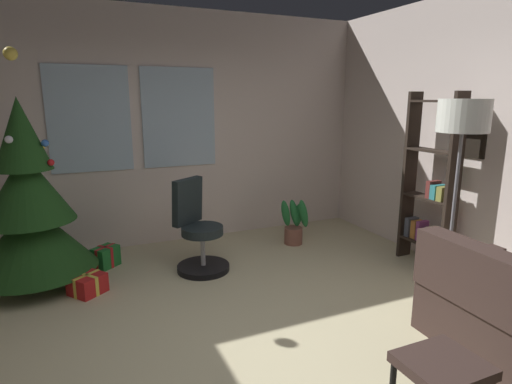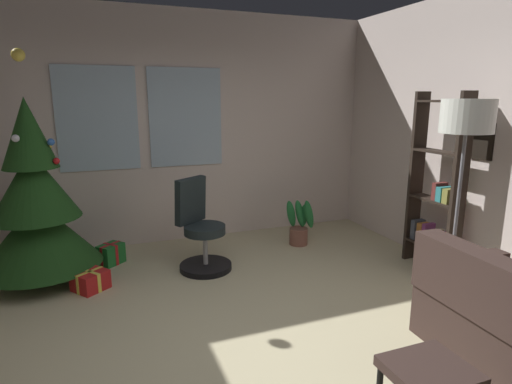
{
  "view_description": "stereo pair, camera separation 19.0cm",
  "coord_description": "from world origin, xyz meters",
  "px_view_note": "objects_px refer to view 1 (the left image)",
  "views": [
    {
      "loc": [
        -1.12,
        -2.35,
        1.81
      ],
      "look_at": [
        0.41,
        1.11,
        0.96
      ],
      "focal_mm": 29.32,
      "sensor_mm": 36.0,
      "label": 1
    },
    {
      "loc": [
        -0.94,
        -2.42,
        1.81
      ],
      "look_at": [
        0.41,
        1.11,
        0.96
      ],
      "focal_mm": 29.32,
      "sensor_mm": 36.0,
      "label": 2
    }
  ],
  "objects_px": {
    "floor_lamp": "(463,127)",
    "office_chair": "(198,236)",
    "bookshelf": "(430,192)",
    "footstool": "(442,371)",
    "gift_box_red": "(87,284)",
    "gift_box_green": "(106,257)",
    "potted_plant": "(294,224)",
    "holiday_tree": "(30,211)"
  },
  "relations": [
    {
      "from": "gift_box_green",
      "to": "floor_lamp",
      "type": "xyz_separation_m",
      "value": [
        2.82,
        -2.04,
        1.46
      ]
    },
    {
      "from": "bookshelf",
      "to": "footstool",
      "type": "bearing_deg",
      "value": -133.66
    },
    {
      "from": "holiday_tree",
      "to": "gift_box_red",
      "type": "bearing_deg",
      "value": -42.53
    },
    {
      "from": "bookshelf",
      "to": "floor_lamp",
      "type": "height_order",
      "value": "bookshelf"
    },
    {
      "from": "gift_box_red",
      "to": "bookshelf",
      "type": "distance_m",
      "value": 3.61
    },
    {
      "from": "footstool",
      "to": "office_chair",
      "type": "distance_m",
      "value": 2.76
    },
    {
      "from": "footstool",
      "to": "floor_lamp",
      "type": "height_order",
      "value": "floor_lamp"
    },
    {
      "from": "gift_box_red",
      "to": "office_chair",
      "type": "distance_m",
      "value": 1.17
    },
    {
      "from": "potted_plant",
      "to": "footstool",
      "type": "bearing_deg",
      "value": -104.15
    },
    {
      "from": "gift_box_green",
      "to": "footstool",
      "type": "bearing_deg",
      "value": -64.7
    },
    {
      "from": "gift_box_red",
      "to": "bookshelf",
      "type": "xyz_separation_m",
      "value": [
        3.46,
        -0.75,
        0.73
      ]
    },
    {
      "from": "gift_box_red",
      "to": "gift_box_green",
      "type": "xyz_separation_m",
      "value": [
        0.21,
        0.61,
        0.02
      ]
    },
    {
      "from": "gift_box_red",
      "to": "office_chair",
      "type": "relative_size",
      "value": 0.39
    },
    {
      "from": "holiday_tree",
      "to": "office_chair",
      "type": "relative_size",
      "value": 2.28
    },
    {
      "from": "bookshelf",
      "to": "holiday_tree",
      "type": "bearing_deg",
      "value": 163.43
    },
    {
      "from": "holiday_tree",
      "to": "floor_lamp",
      "type": "bearing_deg",
      "value": -27.84
    },
    {
      "from": "holiday_tree",
      "to": "bookshelf",
      "type": "bearing_deg",
      "value": -16.57
    },
    {
      "from": "floor_lamp",
      "to": "potted_plant",
      "type": "bearing_deg",
      "value": 106.48
    },
    {
      "from": "gift_box_green",
      "to": "floor_lamp",
      "type": "distance_m",
      "value": 3.78
    },
    {
      "from": "potted_plant",
      "to": "office_chair",
      "type": "bearing_deg",
      "value": -166.44
    },
    {
      "from": "office_chair",
      "to": "footstool",
      "type": "bearing_deg",
      "value": -77.73
    },
    {
      "from": "office_chair",
      "to": "potted_plant",
      "type": "height_order",
      "value": "office_chair"
    },
    {
      "from": "bookshelf",
      "to": "potted_plant",
      "type": "height_order",
      "value": "bookshelf"
    },
    {
      "from": "gift_box_green",
      "to": "bookshelf",
      "type": "xyz_separation_m",
      "value": [
        3.24,
        -1.36,
        0.71
      ]
    },
    {
      "from": "bookshelf",
      "to": "floor_lamp",
      "type": "relative_size",
      "value": 1.04
    },
    {
      "from": "footstool",
      "to": "holiday_tree",
      "type": "relative_size",
      "value": 0.19
    },
    {
      "from": "holiday_tree",
      "to": "office_chair",
      "type": "height_order",
      "value": "holiday_tree"
    },
    {
      "from": "floor_lamp",
      "to": "potted_plant",
      "type": "relative_size",
      "value": 3.06
    },
    {
      "from": "gift_box_red",
      "to": "floor_lamp",
      "type": "xyz_separation_m",
      "value": [
        3.04,
        -1.43,
        1.48
      ]
    },
    {
      "from": "gift_box_red",
      "to": "gift_box_green",
      "type": "relative_size",
      "value": 1.2
    },
    {
      "from": "floor_lamp",
      "to": "office_chair",
      "type": "bearing_deg",
      "value": 140.8
    },
    {
      "from": "office_chair",
      "to": "floor_lamp",
      "type": "distance_m",
      "value": 2.73
    },
    {
      "from": "office_chair",
      "to": "floor_lamp",
      "type": "xyz_separation_m",
      "value": [
        1.91,
        -1.56,
        1.19
      ]
    },
    {
      "from": "office_chair",
      "to": "potted_plant",
      "type": "distance_m",
      "value": 1.39
    },
    {
      "from": "bookshelf",
      "to": "potted_plant",
      "type": "relative_size",
      "value": 3.18
    },
    {
      "from": "gift_box_green",
      "to": "potted_plant",
      "type": "bearing_deg",
      "value": -3.96
    },
    {
      "from": "office_chair",
      "to": "potted_plant",
      "type": "bearing_deg",
      "value": 13.56
    },
    {
      "from": "footstool",
      "to": "gift_box_red",
      "type": "relative_size",
      "value": 1.13
    },
    {
      "from": "holiday_tree",
      "to": "potted_plant",
      "type": "relative_size",
      "value": 3.82
    },
    {
      "from": "floor_lamp",
      "to": "potted_plant",
      "type": "distance_m",
      "value": 2.36
    },
    {
      "from": "footstool",
      "to": "bookshelf",
      "type": "height_order",
      "value": "bookshelf"
    },
    {
      "from": "holiday_tree",
      "to": "office_chair",
      "type": "distance_m",
      "value": 1.64
    }
  ]
}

